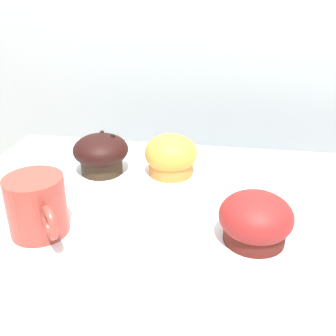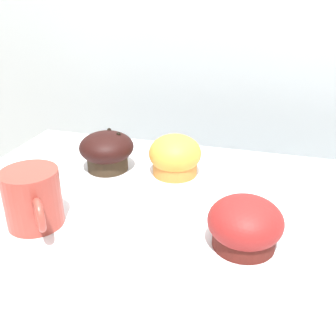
{
  "view_description": "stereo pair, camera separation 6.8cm",
  "coord_description": "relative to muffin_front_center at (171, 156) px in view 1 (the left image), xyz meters",
  "views": [
    {
      "loc": [
        -0.02,
        -0.51,
        1.27
      ],
      "look_at": [
        -0.12,
        0.1,
        0.98
      ],
      "focal_mm": 42.0,
      "sensor_mm": 36.0,
      "label": 1
    },
    {
      "loc": [
        0.05,
        -0.5,
        1.27
      ],
      "look_at": [
        -0.12,
        0.1,
        0.98
      ],
      "focal_mm": 42.0,
      "sensor_mm": 36.0,
      "label": 2
    }
  ],
  "objects": [
    {
      "name": "coffee_cup",
      "position": [
        -0.16,
        -0.23,
        0.01
      ],
      "size": [
        0.1,
        0.11,
        0.09
      ],
      "color": "#99382D",
      "rests_on": "display_counter"
    },
    {
      "name": "muffin_back_left",
      "position": [
        0.15,
        -0.2,
        -0.0
      ],
      "size": [
        0.1,
        0.1,
        0.07
      ],
      "color": "#4C1914",
      "rests_on": "display_counter"
    },
    {
      "name": "wall_back",
      "position": [
        0.13,
        0.43,
        -0.07
      ],
      "size": [
        3.2,
        0.1,
        1.8
      ],
      "primitive_type": "cube",
      "color": "#A8B2B7",
      "rests_on": "ground"
    },
    {
      "name": "muffin_back_right",
      "position": [
        -0.13,
        -0.02,
        0.0
      ],
      "size": [
        0.11,
        0.11,
        0.08
      ],
      "color": "#312619",
      "rests_on": "display_counter"
    },
    {
      "name": "muffin_front_center",
      "position": [
        0.0,
        0.0,
        0.0
      ],
      "size": [
        0.1,
        0.1,
        0.08
      ],
      "color": "#C67C35",
      "rests_on": "display_counter"
    }
  ]
}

